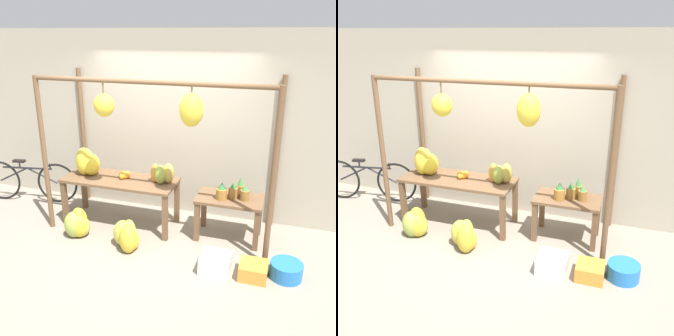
{
  "view_description": "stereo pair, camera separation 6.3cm",
  "coord_description": "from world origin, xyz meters",
  "views": [
    {
      "loc": [
        1.64,
        -4.0,
        2.75
      ],
      "look_at": [
        0.13,
        0.62,
        0.97
      ],
      "focal_mm": 40.0,
      "sensor_mm": 36.0,
      "label": 1
    },
    {
      "loc": [
        1.7,
        -3.98,
        2.75
      ],
      "look_at": [
        0.13,
        0.62,
        0.97
      ],
      "focal_mm": 40.0,
      "sensor_mm": 36.0,
      "label": 2
    }
  ],
  "objects": [
    {
      "name": "ground_plane",
      "position": [
        0.0,
        0.0,
        0.0
      ],
      "size": [
        20.0,
        20.0,
        0.0
      ],
      "primitive_type": "plane",
      "color": "gray"
    },
    {
      "name": "shop_wall_back",
      "position": [
        0.0,
        1.34,
        1.4
      ],
      "size": [
        8.0,
        0.08,
        2.8
      ],
      "color": "#B2A893",
      "rests_on": "ground_plane"
    },
    {
      "name": "stall_awning",
      "position": [
        0.06,
        0.41,
        1.59
      ],
      "size": [
        3.17,
        1.23,
        2.22
      ],
      "color": "brown",
      "rests_on": "ground_plane"
    },
    {
      "name": "display_table_main",
      "position": [
        -0.61,
        0.62,
        0.62
      ],
      "size": [
        1.68,
        0.67,
        0.72
      ],
      "color": "brown",
      "rests_on": "ground_plane"
    },
    {
      "name": "display_table_side",
      "position": [
        1.0,
        0.69,
        0.48
      ],
      "size": [
        0.9,
        0.54,
        0.61
      ],
      "color": "brown",
      "rests_on": "ground_plane"
    },
    {
      "name": "banana_pile_on_table",
      "position": [
        -1.15,
        0.63,
        0.91
      ],
      "size": [
        0.44,
        0.36,
        0.42
      ],
      "color": "yellow",
      "rests_on": "display_table_main"
    },
    {
      "name": "orange_pile",
      "position": [
        -0.57,
        0.67,
        0.76
      ],
      "size": [
        0.18,
        0.21,
        0.09
      ],
      "color": "orange",
      "rests_on": "display_table_main"
    },
    {
      "name": "pineapple_cluster",
      "position": [
        1.04,
        0.68,
        0.72
      ],
      "size": [
        0.44,
        0.32,
        0.29
      ],
      "color": "olive",
      "rests_on": "display_table_side"
    },
    {
      "name": "banana_pile_ground_left",
      "position": [
        -1.02,
        0.06,
        0.19
      ],
      "size": [
        0.4,
        0.37,
        0.44
      ],
      "color": "gold",
      "rests_on": "ground_plane"
    },
    {
      "name": "banana_pile_ground_right",
      "position": [
        -0.23,
        -0.03,
        0.19
      ],
      "size": [
        0.43,
        0.42,
        0.42
      ],
      "color": "gold",
      "rests_on": "ground_plane"
    },
    {
      "name": "fruit_crate_white",
      "position": [
        0.99,
        -0.14,
        0.1
      ],
      "size": [
        0.36,
        0.36,
        0.21
      ],
      "color": "silver",
      "rests_on": "ground_plane"
    },
    {
      "name": "blue_bucket",
      "position": [
        1.81,
        -0.02,
        0.1
      ],
      "size": [
        0.38,
        0.38,
        0.19
      ],
      "color": "blue",
      "rests_on": "ground_plane"
    },
    {
      "name": "parked_bicycle",
      "position": [
        -2.44,
        0.86,
        0.36
      ],
      "size": [
        1.68,
        0.35,
        0.74
      ],
      "color": "black",
      "rests_on": "ground_plane"
    },
    {
      "name": "papaya_pile",
      "position": [
        0.04,
        0.66,
        0.86
      ],
      "size": [
        0.38,
        0.26,
        0.29
      ],
      "color": "#93A33D",
      "rests_on": "display_table_main"
    },
    {
      "name": "fruit_crate_purple",
      "position": [
        1.44,
        -0.14,
        0.09
      ],
      "size": [
        0.33,
        0.32,
        0.19
      ],
      "color": "orange",
      "rests_on": "ground_plane"
    }
  ]
}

